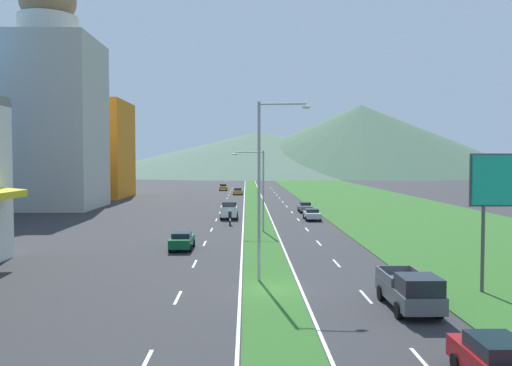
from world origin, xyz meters
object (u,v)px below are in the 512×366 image
at_px(car_4, 305,207).
at_px(car_5, 312,214).
at_px(car_0, 223,187).
at_px(car_2, 238,191).
at_px(pickup_truck_0, 229,211).
at_px(car_1, 182,240).
at_px(pickup_truck_1, 410,291).
at_px(car_3, 500,364).
at_px(street_lamp_near, 264,180).
at_px(motorcycle_rider, 230,219).
at_px(street_lamp_mid, 259,184).

distance_m(car_4, car_5, 9.71).
xyz_separation_m(car_0, car_2, (3.80, -15.67, -0.07)).
xyz_separation_m(car_5, pickup_truck_0, (-10.34, 2.21, 0.26)).
height_order(car_1, pickup_truck_1, pickup_truck_1).
bearing_deg(car_4, car_0, -165.49).
xyz_separation_m(car_2, car_3, (10.02, -96.39, 0.07)).
xyz_separation_m(car_1, car_4, (13.75, 31.03, -0.01)).
bearing_deg(car_1, street_lamp_near, -151.17).
xyz_separation_m(street_lamp_near, car_0, (-6.68, 96.80, -5.42)).
height_order(car_3, car_4, car_3).
relative_size(car_2, car_4, 0.98).
height_order(street_lamp_near, car_1, street_lamp_near).
bearing_deg(car_3, car_0, -172.97).
bearing_deg(car_4, car_3, -0.17).
relative_size(street_lamp_near, car_5, 2.58).
bearing_deg(car_2, car_1, 177.06).
bearing_deg(car_2, car_3, -174.07).
distance_m(car_4, motorcycle_rider, 17.95).
distance_m(street_lamp_mid, pickup_truck_1, 29.74).
distance_m(street_lamp_near, car_1, 14.43).
bearing_deg(street_lamp_near, car_3, -64.93).
xyz_separation_m(car_0, pickup_truck_1, (13.68, -103.20, 0.18)).
bearing_deg(car_4, car_5, -1.34).
xyz_separation_m(street_lamp_mid, pickup_truck_1, (6.72, -28.71, -3.93)).
bearing_deg(car_5, pickup_truck_1, -0.13).
bearing_deg(car_1, car_4, -23.90).
xyz_separation_m(street_lamp_mid, pickup_truck_0, (-3.53, 12.92, -3.93)).
relative_size(car_3, pickup_truck_0, 0.85).
distance_m(street_lamp_near, street_lamp_mid, 22.35).
distance_m(car_1, car_3, 30.18).
relative_size(car_2, car_5, 0.96).
bearing_deg(pickup_truck_0, pickup_truck_1, -166.17).
bearing_deg(pickup_truck_0, motorcycle_rider, -177.50).
bearing_deg(car_5, car_1, -32.38).
bearing_deg(car_0, car_4, -165.49).
relative_size(street_lamp_near, pickup_truck_0, 2.03).
height_order(street_lamp_mid, car_5, street_lamp_mid).
bearing_deg(car_5, street_lamp_near, -12.11).
height_order(car_1, motorcycle_rider, motorcycle_rider).
relative_size(street_lamp_near, car_1, 2.57).
distance_m(street_lamp_near, car_2, 81.37).
bearing_deg(car_1, motorcycle_rider, -12.13).
bearing_deg(motorcycle_rider, car_2, -0.07).
distance_m(street_lamp_mid, car_4, 22.00).
bearing_deg(car_4, street_lamp_mid, -19.00).
distance_m(car_1, car_2, 69.52).
distance_m(car_3, pickup_truck_1, 8.86).
relative_size(street_lamp_mid, car_0, 2.06).
xyz_separation_m(car_2, motorcycle_rider, (-0.06, -53.15, 0.01)).
xyz_separation_m(car_0, car_5, (13.76, -63.78, -0.08)).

